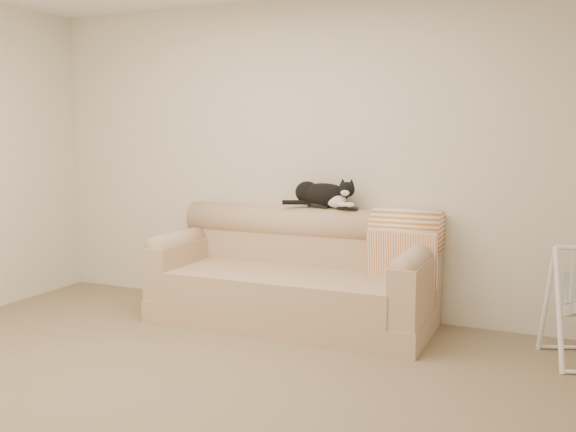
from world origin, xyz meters
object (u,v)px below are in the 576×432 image
(sofa, at_px, (294,278))
(remote_b, at_px, (348,208))
(tuxedo_cat, at_px, (323,194))
(remote_a, at_px, (319,206))

(sofa, xyz_separation_m, remote_b, (0.37, 0.22, 0.56))
(remote_b, relative_size, tuxedo_cat, 0.28)
(remote_b, bearing_deg, remote_a, 174.63)
(remote_a, height_order, remote_b, remote_a)
(remote_a, relative_size, remote_b, 1.07)
(remote_b, distance_m, tuxedo_cat, 0.24)
(sofa, height_order, remote_b, remote_b)
(sofa, relative_size, tuxedo_cat, 3.59)
(remote_a, xyz_separation_m, remote_b, (0.26, -0.02, -0.00))
(sofa, height_order, tuxedo_cat, tuxedo_cat)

